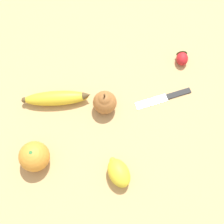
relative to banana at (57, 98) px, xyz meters
The scene contains 7 objects.
ground_plane 0.20m from the banana, 144.44° to the left, with size 3.00×3.00×0.00m, color tan.
banana is the anchor object (origin of this frame).
orange 0.18m from the banana, 62.44° to the left, with size 0.08×0.08×0.08m.
pear 0.14m from the banana, 158.39° to the left, with size 0.07×0.07×0.08m.
strawberry 0.39m from the banana, behind, with size 0.04×0.05×0.03m.
lemon 0.28m from the banana, 115.62° to the left, with size 0.07×0.09×0.05m.
paring_knife 0.31m from the banana, 168.32° to the left, with size 0.17×0.03×0.01m.
Camera 1 is at (0.10, 0.28, 0.83)m, focal length 50.00 mm.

